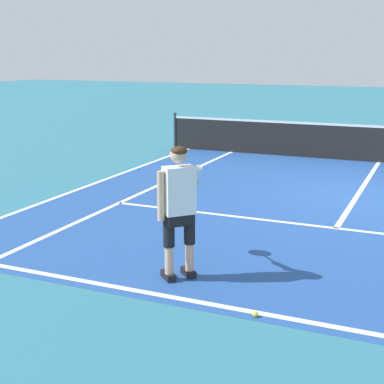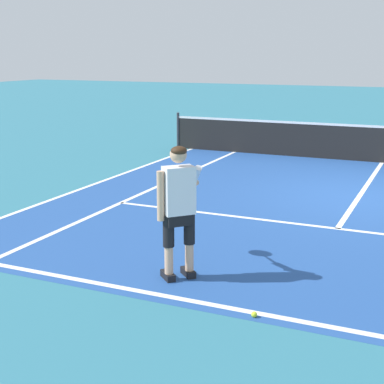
% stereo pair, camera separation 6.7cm
% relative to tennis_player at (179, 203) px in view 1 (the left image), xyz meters
% --- Properties ---
extents(ground_plane, '(80.00, 80.00, 0.00)m').
position_rel_tennis_player_xyz_m(ground_plane, '(1.48, 5.35, -0.99)').
color(ground_plane, teal).
extents(court_inner_surface, '(10.98, 10.36, 0.00)m').
position_rel_tennis_player_xyz_m(court_inner_surface, '(1.48, 4.38, -0.99)').
color(court_inner_surface, '#234C93').
rests_on(court_inner_surface, ground).
extents(line_baseline, '(10.98, 0.10, 0.01)m').
position_rel_tennis_player_xyz_m(line_baseline, '(1.48, -0.59, -0.99)').
color(line_baseline, white).
rests_on(line_baseline, ground).
extents(line_service, '(8.23, 0.10, 0.01)m').
position_rel_tennis_player_xyz_m(line_service, '(1.48, 2.96, -0.99)').
color(line_service, white).
rests_on(line_service, ground).
extents(line_centre_service, '(0.10, 6.40, 0.01)m').
position_rel_tennis_player_xyz_m(line_centre_service, '(1.48, 6.16, -0.99)').
color(line_centre_service, white).
rests_on(line_centre_service, ground).
extents(line_singles_left, '(0.10, 9.96, 0.01)m').
position_rel_tennis_player_xyz_m(line_singles_left, '(-2.64, 4.38, -0.99)').
color(line_singles_left, white).
rests_on(line_singles_left, ground).
extents(line_doubles_left, '(0.10, 9.96, 0.01)m').
position_rel_tennis_player_xyz_m(line_doubles_left, '(-4.01, 4.38, -0.99)').
color(line_doubles_left, white).
rests_on(line_doubles_left, ground).
extents(tennis_net, '(11.96, 0.08, 1.07)m').
position_rel_tennis_player_xyz_m(tennis_net, '(1.48, 9.36, -0.49)').
color(tennis_net, '#333338').
rests_on(tennis_net, ground).
extents(tennis_player, '(0.77, 1.15, 1.71)m').
position_rel_tennis_player_xyz_m(tennis_player, '(0.00, 0.00, 0.00)').
color(tennis_player, black).
rests_on(tennis_player, ground).
extents(tennis_ball_near_feet, '(0.07, 0.07, 0.07)m').
position_rel_tennis_player_xyz_m(tennis_ball_near_feet, '(1.24, -0.70, -0.96)').
color(tennis_ball_near_feet, '#CCE02D').
rests_on(tennis_ball_near_feet, ground).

